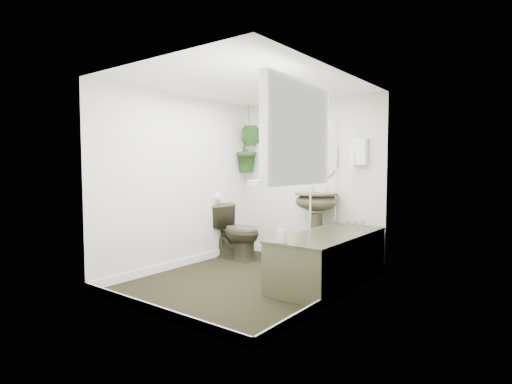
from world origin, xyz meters
The scene contains 22 objects.
floor centered at (0.00, 0.00, -0.01)m, with size 2.30×2.80×0.02m, color black.
ceiling centered at (0.00, 0.00, 2.31)m, with size 2.30×2.80×0.02m, color white.
wall_back centered at (0.00, 1.41, 1.15)m, with size 2.30×0.02×2.30m, color white.
wall_front centered at (0.00, -1.41, 1.15)m, with size 2.30×0.02×2.30m, color white.
wall_left centered at (-1.16, 0.00, 1.15)m, with size 0.02×2.80×2.30m, color white.
wall_right centered at (1.16, 0.00, 1.15)m, with size 0.02×2.80×2.30m, color white.
skirting centered at (0.00, 0.00, 0.05)m, with size 2.30×2.80×0.10m, color white.
bathtub centered at (0.80, 0.50, 0.29)m, with size 0.72×1.72×0.58m, color #373724, non-canonical shape.
bath_screen centered at (0.47, 0.99, 1.28)m, with size 0.04×0.72×1.40m, color silver, non-canonical shape.
shower_box centered at (0.80, 1.34, 1.55)m, with size 0.20×0.10×0.35m, color white.
oval_mirror centered at (0.25, 1.37, 1.50)m, with size 0.46×0.03×0.62m, color beige.
wall_sconce centered at (-0.15, 1.36, 1.40)m, with size 0.04×0.04×0.22m, color black.
toilet_roll_holder centered at (-1.10, 0.70, 0.90)m, with size 0.11×0.11×0.11m, color white.
window_recess centered at (1.09, -0.70, 1.65)m, with size 0.08×1.00×0.90m, color white.
window_sill centered at (1.02, -0.70, 1.23)m, with size 0.18×1.00×0.04m, color white.
window_blinds centered at (1.04, -0.70, 1.65)m, with size 0.01×0.86×0.76m, color white.
toilet centered at (-0.85, 0.80, 0.40)m, with size 0.45×0.78×0.80m, color #373724.
pedestal_sink centered at (0.25, 1.19, 0.50)m, with size 0.59×0.50×1.00m, color #373724, non-canonical shape.
sill_plant centered at (0.97, -0.40, 1.38)m, with size 0.23×0.20×0.25m, color black.
hanging_plant centered at (-0.97, 1.25, 1.63)m, with size 0.40×0.32×0.72m, color black.
soap_bottle centered at (0.66, -0.29, 0.67)m, with size 0.08×0.09×0.19m, color black.
hanging_pot centered at (-0.97, 1.25, 1.93)m, with size 0.16×0.16×0.12m, color #3E341E.
Camera 1 is at (2.89, -3.67, 1.37)m, focal length 28.00 mm.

